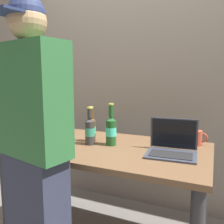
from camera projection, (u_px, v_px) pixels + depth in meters
The scene contains 8 objects.
desk at pixel (107, 162), 1.73m from camera, with size 1.42×0.78×0.77m.
laptop at pixel (172, 146), 1.53m from camera, with size 0.33×0.28×0.22m.
beer_bottle_dark at pixel (90, 130), 1.74m from camera, with size 0.07×0.07×0.28m.
beer_bottle_green at pixel (111, 130), 1.72m from camera, with size 0.08×0.08×0.31m.
beer_bottle_amber at pixel (92, 128), 1.82m from camera, with size 0.06×0.06×0.27m.
person_figure at pixel (34, 156), 1.27m from camera, with size 0.47×0.31×1.66m.
coffee_mug at pixel (197, 138), 1.73m from camera, with size 0.12×0.08×0.11m.
back_wall at pixel (139, 73), 2.30m from camera, with size 6.00×0.10×2.60m, color gray.
Camera 1 is at (0.70, -1.50, 1.27)m, focal length 38.06 mm.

